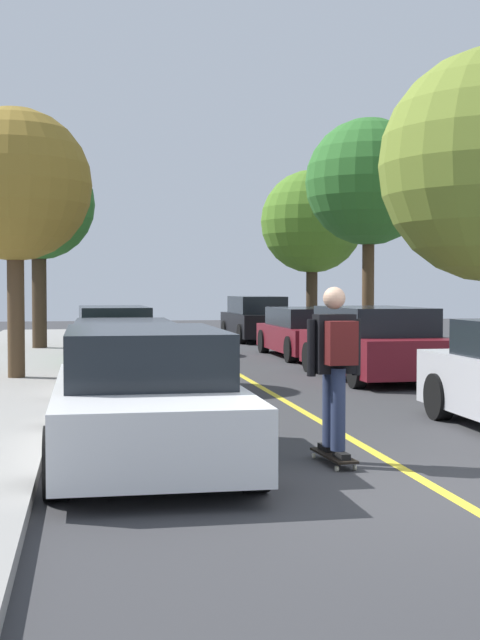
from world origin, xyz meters
name	(u,v)px	position (x,y,z in m)	size (l,w,h in m)	color
ground	(441,491)	(0.00, 0.00, 0.00)	(80.00, 80.00, 0.00)	#353538
center_line	(322,422)	(0.00, 4.00, 0.00)	(0.12, 39.20, 0.01)	gold
parked_car_left_nearest	(145,396)	(-2.51, 1.91, 0.67)	(1.95, 4.57, 1.38)	white
parked_car_left_near	(123,358)	(-2.51, 7.44, 0.63)	(1.94, 4.55, 1.26)	#B7B7BC
parked_car_left_far	(114,336)	(-2.51, 13.03, 0.69)	(1.93, 4.58, 1.37)	#1E5B33
parked_car_right_near	(374,343)	(2.51, 9.26, 0.70)	(2.05, 4.51, 1.42)	maroon
parked_car_right_far	(306,332)	(2.51, 14.70, 0.64)	(1.85, 4.59, 1.28)	maroon
parked_car_right_farthest	(256,319)	(2.51, 21.47, 0.74)	(1.88, 4.26, 1.51)	black
street_tree_left_nearest	(15,186)	(-4.41, 9.36, 3.69)	(2.84, 2.84, 5.00)	#4C3823
street_tree_left_near	(39,205)	(-4.41, 17.37, 4.07)	(3.08, 3.08, 5.51)	#3D2D1E
street_tree_right_near	(369,183)	(4.41, 15.39, 4.64)	(3.42, 3.42, 6.24)	#4C3823
street_tree_right_far	(312,222)	(4.41, 21.40, 4.02)	(3.48, 3.48, 5.64)	#3D2D1E
skateboard	(334,456)	(-0.62, 1.31, 0.09)	(0.29, 0.86, 0.10)	black
skateboarder	(335,360)	(-0.61, 1.28, 1.08)	(0.59, 0.71, 1.72)	black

